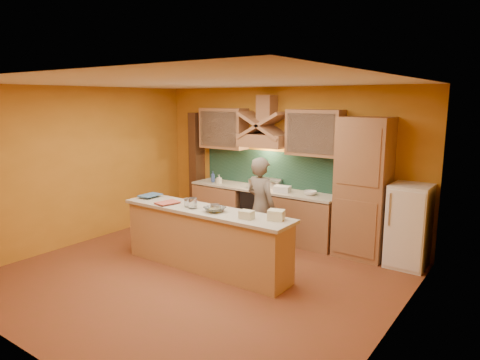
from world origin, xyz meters
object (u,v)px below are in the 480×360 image
Objects in this scene: fridge at (409,226)px; kitchen_scale at (215,209)px; stove at (262,212)px; person at (261,207)px; mixing_bowl at (215,209)px.

fridge is 3.01m from kitchen_scale.
fridge is (2.70, 0.00, 0.20)m from stove.
person is 1.07m from mixing_bowl.
stove is 2.06m from mixing_bowl.
stove is 1.13m from person.
person is (-2.14, -0.90, 0.18)m from fridge.
kitchen_scale is at bearing 96.63° from person.
mixing_bowl is (-0.00, -0.01, -0.01)m from kitchen_scale.
stove is at bearing 103.74° from kitchen_scale.
kitchen_scale reaches higher than stove.
fridge is 0.79× the size of person.
mixing_bowl is (-0.14, -1.05, 0.16)m from person.
person reaches higher than kitchen_scale.
fridge is 12.26× the size of kitchen_scale.
kitchen_scale is (-2.27, -1.94, 0.34)m from fridge.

